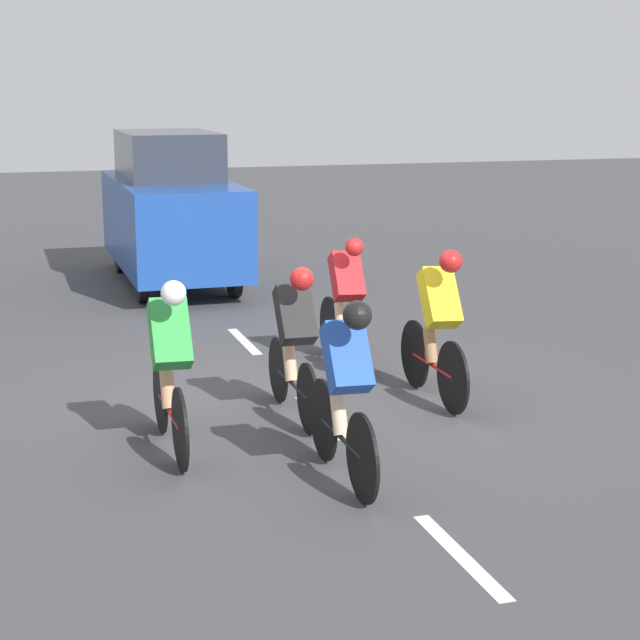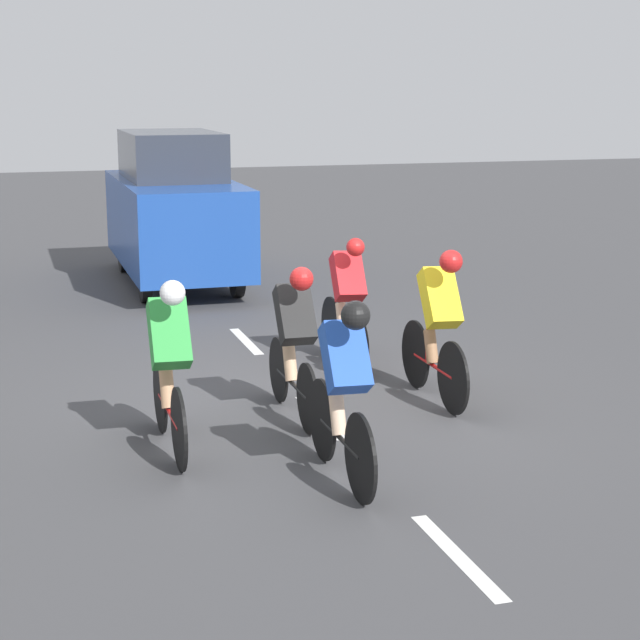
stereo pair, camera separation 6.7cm
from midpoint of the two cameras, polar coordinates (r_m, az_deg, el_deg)
name	(u,v)px [view 1 (the left image)]	position (r m, az deg, el deg)	size (l,w,h in m)	color
ground_plane	(309,405)	(10.59, -0.78, -4.58)	(60.00, 60.00, 0.00)	#424244
lane_stripe_near	(460,555)	(7.44, 7.23, -12.33)	(0.12, 1.40, 0.01)	white
lane_stripe_mid	(321,417)	(10.23, -0.16, -5.18)	(0.12, 1.40, 0.01)	white
lane_stripe_far	(244,341)	(13.21, -4.21, -1.13)	(0.12, 1.40, 0.01)	white
cyclist_yellow	(438,322)	(10.57, 6.12, -0.11)	(0.34, 1.68, 1.57)	black
cyclist_red	(345,299)	(11.89, 1.20, 1.12)	(0.34, 1.65, 1.49)	black
cyclist_green	(170,363)	(9.14, -8.21, -2.27)	(0.33, 1.74, 1.55)	black
cyclist_black	(295,338)	(9.97, -1.56, -0.97)	(0.32, 1.70, 1.50)	black
cyclist_blue	(346,387)	(8.36, 1.15, -3.57)	(0.33, 1.69, 1.53)	black
support_car	(171,210)	(17.00, -8.05, 5.84)	(1.70, 4.33, 2.37)	black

